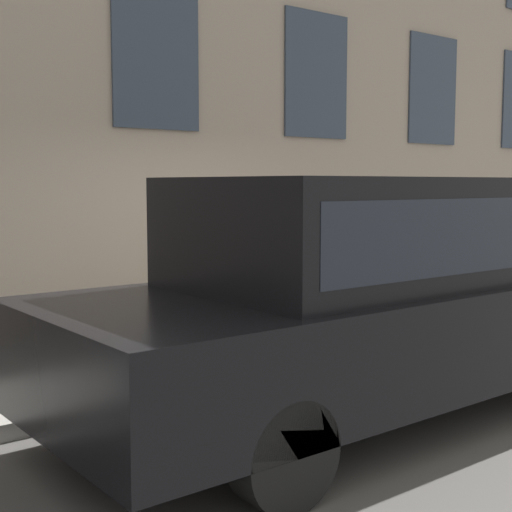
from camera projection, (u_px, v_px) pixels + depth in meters
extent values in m
plane|color=#514F4C|center=(291.00, 379.00, 6.69)|extent=(80.00, 80.00, 0.00)
cube|color=#9E9B93|center=(217.00, 349.00, 7.63)|extent=(2.41, 60.00, 0.13)
cube|color=#2D3847|center=(433.00, 90.00, 11.33)|extent=(0.03, 1.14, 1.70)
cube|color=#2D3847|center=(317.00, 75.00, 9.78)|extent=(0.03, 1.14, 1.70)
cube|color=#2D3847|center=(157.00, 55.00, 8.23)|extent=(0.03, 1.14, 1.70)
cylinder|color=gold|center=(250.00, 350.00, 7.23)|extent=(0.33, 0.33, 0.04)
cylinder|color=gold|center=(250.00, 321.00, 7.20)|extent=(0.25, 0.25, 0.64)
sphere|color=#A4891E|center=(250.00, 290.00, 7.16)|extent=(0.26, 0.26, 0.26)
cylinder|color=black|center=(250.00, 282.00, 7.16)|extent=(0.09, 0.09, 0.10)
cylinder|color=gold|center=(264.00, 311.00, 7.29)|extent=(0.09, 0.10, 0.09)
cylinder|color=gold|center=(236.00, 315.00, 7.08)|extent=(0.09, 0.10, 0.09)
cylinder|color=#726651|center=(266.00, 305.00, 7.81)|extent=(0.11, 0.11, 0.76)
cylinder|color=#726651|center=(257.00, 303.00, 7.93)|extent=(0.11, 0.11, 0.76)
cube|color=red|center=(261.00, 244.00, 7.80)|extent=(0.20, 0.14, 0.57)
cylinder|color=red|center=(270.00, 244.00, 7.69)|extent=(0.09, 0.09, 0.54)
cylinder|color=red|center=(253.00, 242.00, 7.92)|extent=(0.09, 0.09, 0.54)
sphere|color=tan|center=(261.00, 207.00, 7.76)|extent=(0.25, 0.25, 0.25)
cylinder|color=black|center=(284.00, 453.00, 3.99)|extent=(0.24, 0.65, 0.65)
cylinder|color=black|center=(134.00, 385.00, 5.34)|extent=(0.24, 0.65, 0.65)
cylinder|color=black|center=(420.00, 329.00, 7.39)|extent=(0.24, 0.65, 0.65)
cube|color=black|center=(373.00, 327.00, 5.65)|extent=(1.97, 5.36, 0.74)
cube|color=black|center=(386.00, 229.00, 5.65)|extent=(1.74, 3.32, 0.80)
cube|color=#1E232D|center=(386.00, 229.00, 5.65)|extent=(1.75, 3.06, 0.51)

